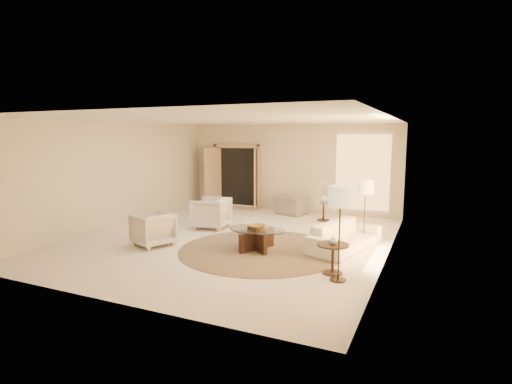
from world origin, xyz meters
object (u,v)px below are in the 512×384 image
at_px(coffee_table, 257,237).
at_px(floor_lamp_near, 365,190).
at_px(end_table, 333,253).
at_px(bowl, 257,227).
at_px(armchair_right, 153,228).
at_px(floor_lamp_far, 340,201).
at_px(sofa, 345,236).
at_px(armchair_left, 211,212).
at_px(end_vase, 333,240).
at_px(accent_chair, 291,203).
at_px(side_table, 323,209).
at_px(side_vase, 324,198).

relative_size(coffee_table, floor_lamp_near, 1.02).
distance_m(end_table, bowl, 2.01).
relative_size(armchair_right, coffee_table, 0.54).
relative_size(coffee_table, floor_lamp_far, 0.92).
xyz_separation_m(sofa, end_table, (0.13, -1.62, 0.07)).
relative_size(armchair_left, end_vase, 5.65).
relative_size(armchair_left, accent_chair, 1.03).
height_order(sofa, armchair_left, armchair_left).
bearing_deg(accent_chair, sofa, 142.96).
bearing_deg(floor_lamp_far, armchair_left, 147.85).
height_order(side_table, side_vase, side_vase).
relative_size(floor_lamp_far, bowl, 4.36).
bearing_deg(end_vase, end_table, -26.57).
bearing_deg(end_vase, armchair_right, 177.47).
height_order(end_table, floor_lamp_near, floor_lamp_near).
relative_size(coffee_table, end_vase, 9.41).
bearing_deg(accent_chair, end_table, 133.79).
bearing_deg(bowl, end_table, -23.39).
relative_size(armchair_left, side_table, 1.64).
relative_size(end_table, end_vase, 3.60).
distance_m(end_table, end_vase, 0.25).
xyz_separation_m(floor_lamp_near, end_vase, (-0.17, -2.23, -0.62)).
xyz_separation_m(side_table, floor_lamp_near, (1.49, -2.10, 0.91)).
xyz_separation_m(side_table, floor_lamp_far, (1.49, -4.65, 1.05)).
relative_size(sofa, coffee_table, 1.36).
bearing_deg(armchair_left, end_table, 52.59).
bearing_deg(end_vase, accent_chair, 117.18).
distance_m(side_table, bowl, 3.58).
bearing_deg(sofa, end_vase, -159.27).
height_order(accent_chair, end_vase, accent_chair).
bearing_deg(floor_lamp_far, sofa, 98.77).
bearing_deg(coffee_table, bowl, -90.00).
height_order(armchair_right, bowl, armchair_right).
height_order(armchair_left, end_table, armchair_left).
height_order(accent_chair, floor_lamp_near, floor_lamp_near).
bearing_deg(armchair_right, floor_lamp_far, 105.48).
xyz_separation_m(end_table, floor_lamp_far, (0.17, -0.32, 1.01)).
distance_m(armchair_right, accent_chair, 4.91).
height_order(armchair_left, floor_lamp_near, floor_lamp_near).
bearing_deg(armchair_left, side_vase, 123.43).
bearing_deg(coffee_table, accent_chair, 98.92).
bearing_deg(end_table, side_table, 106.87).
height_order(sofa, coffee_table, sofa).
bearing_deg(side_table, accent_chair, 157.80).
bearing_deg(armchair_right, floor_lamp_near, 137.71).
height_order(sofa, armchair_right, armchair_right).
relative_size(end_table, bowl, 1.54).
bearing_deg(floor_lamp_far, armchair_right, 173.37).
bearing_deg(floor_lamp_near, end_vase, -94.44).
bearing_deg(side_vase, armchair_left, -139.01).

